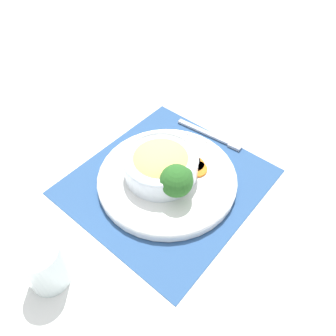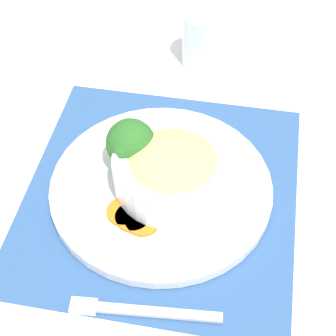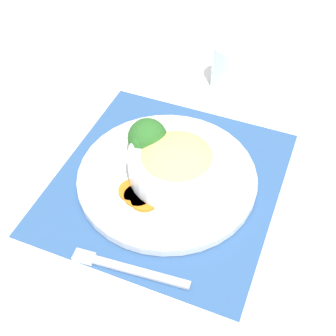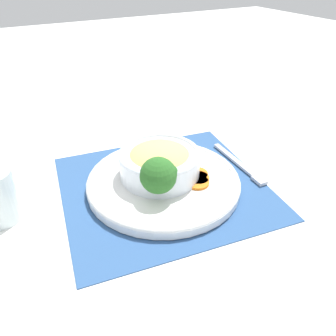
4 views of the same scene
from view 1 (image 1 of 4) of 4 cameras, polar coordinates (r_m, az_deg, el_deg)
The scene contains 10 objects.
ground_plane at distance 0.74m, azimuth -0.14°, elevation -2.44°, with size 4.00×4.00×0.00m, color white.
placemat at distance 0.74m, azimuth -0.14°, elevation -2.34°, with size 0.45×0.43×0.00m.
plate at distance 0.73m, azimuth -0.14°, elevation -1.68°, with size 0.31×0.31×0.02m.
bowl at distance 0.71m, azimuth -1.24°, elevation 0.86°, with size 0.16×0.16×0.07m.
broccoli_floret at distance 0.66m, azimuth 1.52°, elevation -2.26°, with size 0.07×0.07×0.08m.
carrot_slice_near at distance 0.74m, azimuth 5.03°, elevation -0.18°, with size 0.05×0.05×0.01m.
carrot_slice_middle at distance 0.75m, azimuth 4.55°, elevation 0.61°, with size 0.05×0.05×0.01m.
carrot_slice_far at distance 0.76m, azimuth 3.87°, elevation 1.29°, with size 0.05×0.05×0.01m.
water_glass at distance 0.62m, azimuth -20.62°, elevation -15.83°, with size 0.07×0.07×0.10m.
fork at distance 0.84m, azimuth 8.23°, elevation 5.39°, with size 0.02×0.18×0.01m.
Camera 1 is at (0.40, 0.25, 0.57)m, focal length 35.00 mm.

